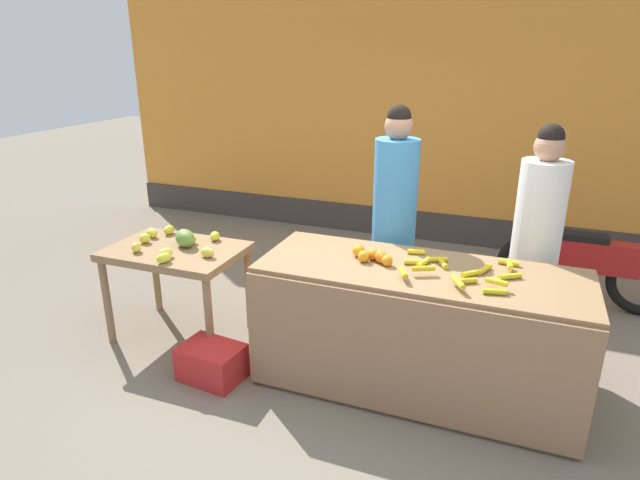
{
  "coord_description": "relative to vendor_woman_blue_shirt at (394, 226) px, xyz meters",
  "views": [
    {
      "loc": [
        0.99,
        -3.28,
        2.28
      ],
      "look_at": [
        -0.34,
        0.15,
        0.95
      ],
      "focal_mm": 30.05,
      "sensor_mm": 36.0,
      "label": 1
    }
  ],
  "objects": [
    {
      "name": "ground_plane",
      "position": [
        -0.09,
        -0.65,
        -0.95
      ],
      "size": [
        24.0,
        24.0,
        0.0
      ],
      "primitive_type": "plane",
      "color": "#756B5B"
    },
    {
      "name": "market_wall_back",
      "position": [
        -0.09,
        2.54,
        0.76
      ],
      "size": [
        8.5,
        0.23,
        3.49
      ],
      "color": "orange",
      "rests_on": "ground"
    },
    {
      "name": "fruit_stall_counter",
      "position": [
        0.35,
        -0.66,
        -0.51
      ],
      "size": [
        2.16,
        0.83,
        0.9
      ],
      "color": "olive",
      "rests_on": "ground"
    },
    {
      "name": "side_table_wooden",
      "position": [
        -1.6,
        -0.65,
        -0.28
      ],
      "size": [
        1.05,
        0.72,
        0.78
      ],
      "color": "olive",
      "rests_on": "ground"
    },
    {
      "name": "banana_bunch_pile",
      "position": [
        0.59,
        -0.65,
        -0.03
      ],
      "size": [
        0.77,
        0.61,
        0.07
      ],
      "color": "gold",
      "rests_on": "fruit_stall_counter"
    },
    {
      "name": "orange_pile",
      "position": [
        0.01,
        -0.64,
        -0.02
      ],
      "size": [
        0.31,
        0.18,
        0.09
      ],
      "color": "orange",
      "rests_on": "fruit_stall_counter"
    },
    {
      "name": "mango_papaya_pile",
      "position": [
        -1.59,
        -0.62,
        -0.12
      ],
      "size": [
        0.79,
        0.69,
        0.14
      ],
      "color": "yellow",
      "rests_on": "side_table_wooden"
    },
    {
      "name": "vendor_woman_blue_shirt",
      "position": [
        0.0,
        0.0,
        0.0
      ],
      "size": [
        0.34,
        0.34,
        1.89
      ],
      "color": "#33333D",
      "rests_on": "ground"
    },
    {
      "name": "vendor_woman_white_shirt",
      "position": [
        1.05,
        0.04,
        -0.05
      ],
      "size": [
        0.34,
        0.34,
        1.79
      ],
      "color": "#33333D",
      "rests_on": "ground"
    },
    {
      "name": "parked_motorcycle",
      "position": [
        1.56,
        1.13,
        -0.55
      ],
      "size": [
        1.6,
        0.18,
        0.88
      ],
      "color": "black",
      "rests_on": "ground"
    },
    {
      "name": "produce_crate",
      "position": [
        -1.04,
        -1.1,
        -0.82
      ],
      "size": [
        0.47,
        0.37,
        0.26
      ],
      "primitive_type": "cube",
      "rotation": [
        0.0,
        0.0,
        -0.11
      ],
      "color": "red",
      "rests_on": "ground"
    },
    {
      "name": "produce_sack",
      "position": [
        -0.83,
        0.02,
        -0.7
      ],
      "size": [
        0.47,
        0.47,
        0.51
      ],
      "primitive_type": "ellipsoid",
      "rotation": [
        0.0,
        0.0,
        0.75
      ],
      "color": "maroon",
      "rests_on": "ground"
    }
  ]
}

